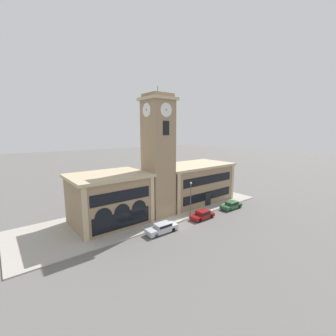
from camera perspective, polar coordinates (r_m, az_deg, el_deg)
The scene contains 9 objects.
ground_plane at distance 36.73m, azimuth 2.08°, elevation -13.91°, with size 300.00×300.00×0.00m, color #605E5B.
sidewalk_kerb at distance 41.60m, azimuth -3.96°, elevation -10.95°, with size 44.59×13.27×0.15m.
clock_tower at distance 37.69m, azimuth -2.50°, elevation 2.88°, with size 4.95×4.95×21.60m.
town_hall_left_wing at distance 36.92m, azimuth -14.67°, elevation -7.50°, with size 11.87×9.36×7.92m.
town_hall_right_wing at distance 47.05m, azimuth 6.27°, elevation -3.68°, with size 16.57×9.36×7.79m.
parked_car_near at distance 33.53m, azimuth -1.49°, elevation -14.93°, with size 4.87×1.76×1.37m.
parked_car_mid at distance 38.78m, azimuth 8.74°, elevation -11.57°, with size 4.28×1.89×1.38m.
parked_car_far at distance 44.63m, azimuth 15.80°, elevation -9.01°, with size 4.54×1.85×1.34m.
street_lamp at distance 38.14m, azimuth 5.80°, elevation -6.59°, with size 0.36×0.36×5.98m.
Camera 1 is at (-21.92, -25.63, 14.54)m, focal length 24.00 mm.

